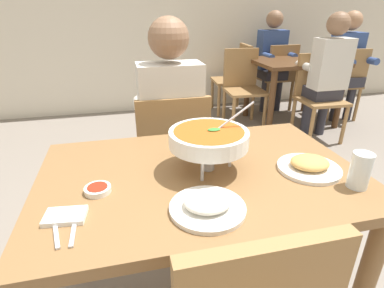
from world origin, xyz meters
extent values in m
cube|color=brown|center=(0.00, 0.00, 0.75)|extent=(1.22, 0.80, 0.04)
cylinder|color=brown|center=(-0.55, 0.34, 0.37)|extent=(0.07, 0.07, 0.73)
cylinder|color=brown|center=(0.55, 0.34, 0.37)|extent=(0.07, 0.07, 0.73)
cube|color=olive|center=(0.00, 0.78, 0.43)|extent=(0.44, 0.44, 0.03)
cube|color=olive|center=(0.00, 0.58, 0.68)|extent=(0.42, 0.04, 0.45)
cylinder|color=olive|center=(0.19, 0.97, 0.21)|extent=(0.04, 0.04, 0.42)
cylinder|color=olive|center=(-0.19, 0.97, 0.21)|extent=(0.04, 0.04, 0.42)
cylinder|color=olive|center=(0.19, 0.59, 0.21)|extent=(0.04, 0.04, 0.42)
cylinder|color=olive|center=(-0.19, 0.59, 0.21)|extent=(0.04, 0.04, 0.42)
cylinder|color=#2D2D38|center=(0.10, 0.80, 0.23)|extent=(0.10, 0.10, 0.45)
cylinder|color=#2D2D38|center=(-0.10, 0.80, 0.23)|extent=(0.10, 0.10, 0.45)
cube|color=#2D2D38|center=(0.00, 0.76, 0.51)|extent=(0.32, 0.32, 0.12)
cube|color=beige|center=(0.00, 0.68, 0.82)|extent=(0.36, 0.20, 0.50)
sphere|color=#846047|center=(0.00, 0.68, 1.20)|extent=(0.22, 0.22, 0.22)
cylinder|color=beige|center=(0.16, 0.88, 0.77)|extent=(0.08, 0.28, 0.08)
cylinder|color=beige|center=(-0.16, 0.88, 0.77)|extent=(0.08, 0.28, 0.08)
cylinder|color=silver|center=(0.12, 0.01, 0.82)|extent=(0.01, 0.01, 0.10)
cylinder|color=silver|center=(-0.01, 0.09, 0.82)|extent=(0.01, 0.01, 0.10)
cylinder|color=silver|center=(-0.01, -0.06, 0.82)|extent=(0.01, 0.01, 0.10)
torus|color=silver|center=(0.03, 0.01, 0.87)|extent=(0.21, 0.21, 0.01)
cylinder|color=#B2B2B7|center=(0.03, 0.01, 0.79)|extent=(0.05, 0.05, 0.04)
cone|color=orange|center=(0.03, 0.01, 0.82)|extent=(0.02, 0.02, 0.04)
cylinder|color=white|center=(0.03, 0.01, 0.90)|extent=(0.30, 0.30, 0.06)
cylinder|color=#B75119|center=(0.03, 0.01, 0.93)|extent=(0.26, 0.26, 0.01)
ellipsoid|color=#388433|center=(0.05, 0.01, 0.93)|extent=(0.05, 0.03, 0.01)
cylinder|color=silver|center=(0.12, 0.03, 0.96)|extent=(0.18, 0.01, 0.13)
cylinder|color=white|center=(-0.04, -0.24, 0.78)|extent=(0.24, 0.24, 0.01)
ellipsoid|color=white|center=(-0.04, -0.24, 0.80)|extent=(0.15, 0.13, 0.04)
cylinder|color=white|center=(0.41, -0.09, 0.78)|extent=(0.24, 0.24, 0.01)
ellipsoid|color=tan|center=(0.41, -0.09, 0.80)|extent=(0.15, 0.13, 0.04)
cylinder|color=white|center=(-0.38, -0.06, 0.78)|extent=(0.09, 0.09, 0.02)
cylinder|color=maroon|center=(-0.38, -0.06, 0.79)|extent=(0.07, 0.07, 0.01)
cube|color=white|center=(-0.47, -0.18, 0.78)|extent=(0.13, 0.09, 0.02)
cube|color=silver|center=(-0.49, -0.23, 0.77)|extent=(0.05, 0.17, 0.01)
cube|color=silver|center=(-0.44, -0.23, 0.77)|extent=(0.01, 0.17, 0.01)
cylinder|color=silver|center=(0.51, -0.23, 0.84)|extent=(0.07, 0.07, 0.13)
cylinder|color=#4C331E|center=(0.51, -0.23, 0.82)|extent=(0.06, 0.06, 0.08)
cube|color=#51331C|center=(1.79, 2.32, 0.75)|extent=(1.00, 0.80, 0.04)
cylinder|color=#51331C|center=(1.35, 1.98, 0.37)|extent=(0.07, 0.07, 0.73)
cylinder|color=#51331C|center=(2.23, 1.98, 0.37)|extent=(0.07, 0.07, 0.73)
cylinder|color=#51331C|center=(1.35, 2.66, 0.37)|extent=(0.07, 0.07, 0.73)
cylinder|color=#51331C|center=(2.23, 2.66, 0.37)|extent=(0.07, 0.07, 0.73)
cube|color=olive|center=(1.80, 1.74, 0.43)|extent=(0.46, 0.46, 0.03)
cube|color=olive|center=(1.80, 1.94, 0.68)|extent=(0.42, 0.05, 0.45)
cylinder|color=olive|center=(1.60, 1.55, 0.21)|extent=(0.04, 0.04, 0.42)
cylinder|color=olive|center=(1.98, 1.54, 0.21)|extent=(0.04, 0.04, 0.42)
cylinder|color=olive|center=(1.61, 1.93, 0.21)|extent=(0.04, 0.04, 0.42)
cylinder|color=olive|center=(1.99, 1.92, 0.21)|extent=(0.04, 0.04, 0.42)
cube|color=olive|center=(1.83, 2.88, 0.43)|extent=(0.47, 0.47, 0.03)
cube|color=olive|center=(1.85, 2.68, 0.68)|extent=(0.42, 0.07, 0.45)
cylinder|color=olive|center=(2.01, 3.09, 0.21)|extent=(0.04, 0.04, 0.42)
cylinder|color=olive|center=(1.63, 3.06, 0.21)|extent=(0.04, 0.04, 0.42)
cylinder|color=olive|center=(2.04, 2.71, 0.21)|extent=(0.04, 0.04, 0.42)
cylinder|color=olive|center=(1.66, 2.68, 0.21)|extent=(0.04, 0.04, 0.42)
cube|color=olive|center=(2.46, 2.34, 0.43)|extent=(0.49, 0.49, 0.03)
cube|color=olive|center=(2.44, 2.14, 0.68)|extent=(0.42, 0.09, 0.45)
cylinder|color=olive|center=(2.68, 2.51, 0.21)|extent=(0.04, 0.04, 0.42)
cylinder|color=olive|center=(2.30, 2.55, 0.21)|extent=(0.04, 0.04, 0.42)
cylinder|color=olive|center=(2.63, 2.13, 0.21)|extent=(0.04, 0.04, 0.42)
cylinder|color=olive|center=(2.25, 2.18, 0.21)|extent=(0.04, 0.04, 0.42)
cube|color=olive|center=(1.18, 2.88, 0.43)|extent=(0.47, 0.47, 0.03)
cube|color=olive|center=(1.38, 2.86, 0.68)|extent=(0.07, 0.42, 0.45)
cylinder|color=olive|center=(1.00, 3.08, 0.21)|extent=(0.04, 0.04, 0.42)
cylinder|color=olive|center=(0.98, 2.70, 0.21)|extent=(0.04, 0.04, 0.42)
cylinder|color=olive|center=(1.38, 3.05, 0.21)|extent=(0.04, 0.04, 0.42)
cylinder|color=olive|center=(1.36, 2.67, 0.21)|extent=(0.04, 0.04, 0.42)
cube|color=olive|center=(1.16, 2.30, 0.43)|extent=(0.46, 0.46, 0.03)
cube|color=olive|center=(1.17, 2.50, 0.68)|extent=(0.42, 0.06, 0.45)
cylinder|color=olive|center=(0.96, 2.12, 0.21)|extent=(0.04, 0.04, 0.42)
cylinder|color=olive|center=(1.34, 2.10, 0.21)|extent=(0.04, 0.04, 0.42)
cylinder|color=olive|center=(0.98, 2.50, 0.21)|extent=(0.04, 0.04, 0.42)
cylinder|color=olive|center=(1.36, 2.48, 0.21)|extent=(0.04, 0.04, 0.42)
cylinder|color=#2D2D38|center=(1.93, 1.85, 0.23)|extent=(0.10, 0.10, 0.45)
cylinder|color=#2D2D38|center=(1.73, 1.85, 0.23)|extent=(0.10, 0.10, 0.45)
cube|color=#2D2D38|center=(1.83, 1.81, 0.51)|extent=(0.32, 0.32, 0.12)
cube|color=beige|center=(1.83, 1.73, 0.82)|extent=(0.36, 0.20, 0.50)
sphere|color=#846047|center=(1.83, 1.73, 1.20)|extent=(0.22, 0.22, 0.22)
cylinder|color=beige|center=(1.99, 1.93, 0.77)|extent=(0.08, 0.28, 0.08)
cylinder|color=beige|center=(1.67, 1.93, 0.77)|extent=(0.08, 0.28, 0.08)
cylinder|color=#2D2D38|center=(1.66, 2.76, 0.23)|extent=(0.10, 0.10, 0.45)
cylinder|color=#2D2D38|center=(1.86, 2.76, 0.23)|extent=(0.10, 0.10, 0.45)
cube|color=#2D2D38|center=(1.76, 2.80, 0.51)|extent=(0.32, 0.32, 0.12)
cube|color=#334C8C|center=(1.76, 2.88, 0.82)|extent=(0.36, 0.20, 0.50)
sphere|color=#846047|center=(1.76, 2.88, 1.20)|extent=(0.22, 0.22, 0.22)
cylinder|color=#334C8C|center=(1.60, 2.68, 0.77)|extent=(0.08, 0.28, 0.08)
cylinder|color=#334C8C|center=(1.92, 2.68, 0.77)|extent=(0.08, 0.28, 0.08)
cylinder|color=#2D2D38|center=(2.37, 2.20, 0.23)|extent=(0.10, 0.10, 0.45)
cylinder|color=#2D2D38|center=(2.57, 2.20, 0.23)|extent=(0.10, 0.10, 0.45)
cube|color=#2D2D38|center=(2.47, 2.24, 0.51)|extent=(0.32, 0.32, 0.12)
cube|color=#334C8C|center=(2.47, 2.32, 0.82)|extent=(0.36, 0.20, 0.50)
sphere|color=#A57756|center=(2.47, 2.32, 1.20)|extent=(0.22, 0.22, 0.22)
cylinder|color=#334C8C|center=(2.31, 2.12, 0.77)|extent=(0.08, 0.28, 0.08)
cylinder|color=#334C8C|center=(2.63, 2.12, 0.77)|extent=(0.08, 0.28, 0.08)
camera|label=1|loc=(-0.27, -0.99, 1.35)|focal=28.40mm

